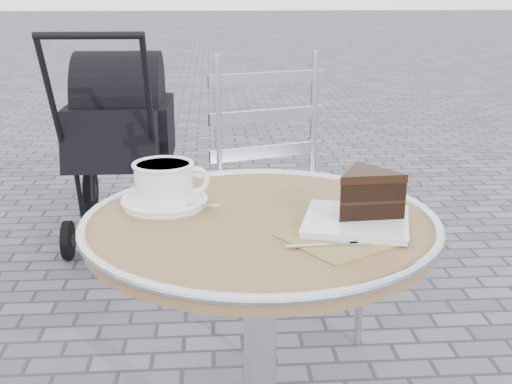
{
  "coord_description": "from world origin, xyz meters",
  "views": [
    {
      "loc": [
        -0.1,
        -1.21,
        1.17
      ],
      "look_at": [
        -0.01,
        0.03,
        0.78
      ],
      "focal_mm": 45.0,
      "sensor_mm": 36.0,
      "label": 1
    }
  ],
  "objects": [
    {
      "name": "cake_plate_set",
      "position": [
        0.2,
        -0.04,
        0.78
      ],
      "size": [
        0.3,
        0.31,
        0.11
      ],
      "rotation": [
        0.0,
        0.0,
        -0.28
      ],
      "color": "#927850",
      "rests_on": "cafe_table"
    },
    {
      "name": "bistro_chair",
      "position": [
        0.13,
        0.94,
        0.6
      ],
      "size": [
        0.55,
        0.55,
        0.97
      ],
      "rotation": [
        0.0,
        0.0,
        0.32
      ],
      "color": "silver",
      "rests_on": "ground"
    },
    {
      "name": "baby_stroller",
      "position": [
        -0.54,
        1.91,
        0.46
      ],
      "size": [
        0.48,
        0.99,
        1.02
      ],
      "rotation": [
        0.0,
        0.0,
        -0.01
      ],
      "color": "black",
      "rests_on": "ground"
    },
    {
      "name": "cafe_table",
      "position": [
        0.0,
        0.0,
        0.57
      ],
      "size": [
        0.72,
        0.72,
        0.74
      ],
      "color": "silver",
      "rests_on": "ground"
    },
    {
      "name": "cappuccino_set",
      "position": [
        -0.19,
        0.1,
        0.77
      ],
      "size": [
        0.2,
        0.18,
        0.09
      ],
      "rotation": [
        0.0,
        0.0,
        0.13
      ],
      "color": "white",
      "rests_on": "cafe_table"
    }
  ]
}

